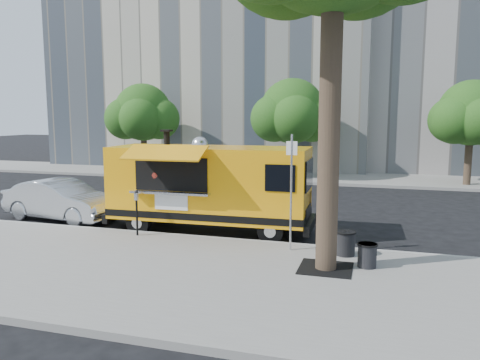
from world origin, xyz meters
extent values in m
plane|color=black|center=(0.00, 0.00, 0.00)|extent=(120.00, 120.00, 0.00)
cube|color=gray|center=(0.00, -4.00, 0.07)|extent=(60.00, 6.00, 0.15)
cube|color=#999993|center=(0.00, -0.93, 0.07)|extent=(60.00, 0.14, 0.16)
cube|color=gray|center=(0.00, 13.50, 0.07)|extent=(60.00, 5.00, 0.15)
cube|color=#B3AA95|center=(-8.00, 22.00, 12.00)|extent=(22.00, 14.00, 24.00)
cylinder|color=#33261C|center=(2.60, -2.80, 3.40)|extent=(0.48, 0.48, 6.50)
cube|color=black|center=(2.60, -2.80, 0.15)|extent=(1.20, 1.20, 0.02)
cylinder|color=#33261C|center=(-10.00, 12.30, 1.45)|extent=(0.36, 0.36, 2.60)
sphere|color=#184612|center=(-10.00, 12.30, 3.79)|extent=(3.42, 3.42, 3.42)
cylinder|color=#33261C|center=(-1.00, 12.70, 1.45)|extent=(0.36, 0.36, 2.60)
sphere|color=#184612|center=(-1.00, 12.70, 3.85)|extent=(3.60, 3.60, 3.60)
cylinder|color=#33261C|center=(8.00, 12.40, 1.45)|extent=(0.36, 0.36, 2.60)
sphere|color=#184612|center=(8.00, 12.40, 3.74)|extent=(3.24, 3.24, 3.24)
cylinder|color=silver|center=(1.55, -1.55, 1.65)|extent=(0.06, 0.06, 3.00)
cube|color=white|center=(1.55, -1.55, 2.80)|extent=(0.28, 0.02, 0.35)
cylinder|color=black|center=(-3.00, -1.35, 0.68)|extent=(0.06, 0.06, 1.05)
cube|color=silver|center=(-3.00, -1.35, 1.30)|extent=(0.10, 0.08, 0.22)
sphere|color=black|center=(-3.00, -1.35, 1.43)|extent=(0.11, 0.11, 0.11)
cube|color=#FFA60D|center=(-1.31, 0.20, 1.57)|extent=(6.13, 2.23, 2.20)
cube|color=black|center=(-1.31, 0.20, 0.67)|extent=(6.15, 2.25, 0.21)
cube|color=black|center=(1.80, 0.29, 0.42)|extent=(0.24, 1.96, 0.28)
cube|color=black|center=(-4.43, 0.11, 0.42)|extent=(0.24, 1.96, 0.28)
cube|color=black|center=(1.74, 0.29, 1.92)|extent=(0.10, 1.65, 0.89)
cylinder|color=black|center=(0.81, -0.60, 0.37)|extent=(0.75, 0.28, 0.75)
cylinder|color=black|center=(0.76, 1.12, 0.37)|extent=(0.75, 0.28, 0.75)
cylinder|color=black|center=(-3.30, -0.72, 0.37)|extent=(0.75, 0.28, 0.75)
cylinder|color=black|center=(-3.35, 1.00, 0.37)|extent=(0.75, 0.28, 0.75)
cube|color=black|center=(-2.13, -0.79, 1.92)|extent=(2.25, 0.24, 0.98)
cube|color=silver|center=(-2.12, -0.95, 1.39)|extent=(2.45, 0.42, 0.06)
cube|color=#FFA60D|center=(-2.11, -1.28, 2.58)|extent=(2.37, 0.95, 0.40)
cube|color=white|center=(-2.12, -0.87, 1.10)|extent=(1.03, 0.07, 0.47)
cylinder|color=black|center=(-2.72, 0.16, 2.90)|extent=(0.19, 0.19, 0.51)
sphere|color=silver|center=(-1.69, 0.38, 2.71)|extent=(0.52, 0.52, 0.52)
sphere|color=maroon|center=(-2.65, -0.52, 1.87)|extent=(0.79, 0.79, 0.79)
cylinder|color=#FF590C|center=(-2.64, -0.75, 1.74)|extent=(0.32, 0.12, 0.32)
imported|color=#B2B5B9|center=(-6.85, 0.31, 0.70)|extent=(4.43, 2.09, 1.40)
cylinder|color=black|center=(2.96, -1.62, 0.46)|extent=(0.47, 0.47, 0.61)
cylinder|color=black|center=(2.96, -1.62, 0.74)|extent=(0.51, 0.51, 0.04)
cylinder|color=black|center=(3.50, -2.42, 0.43)|extent=(0.43, 0.43, 0.56)
cylinder|color=black|center=(3.50, -2.42, 0.69)|extent=(0.46, 0.46, 0.04)
camera|label=1|loc=(3.65, -13.24, 3.63)|focal=35.00mm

